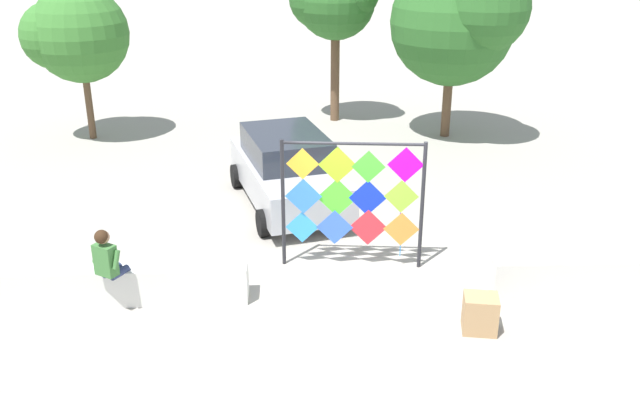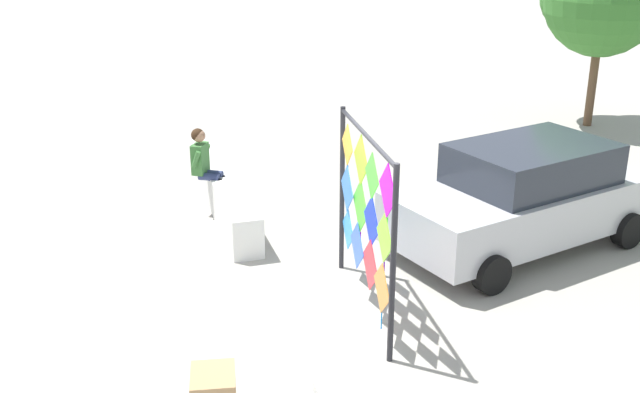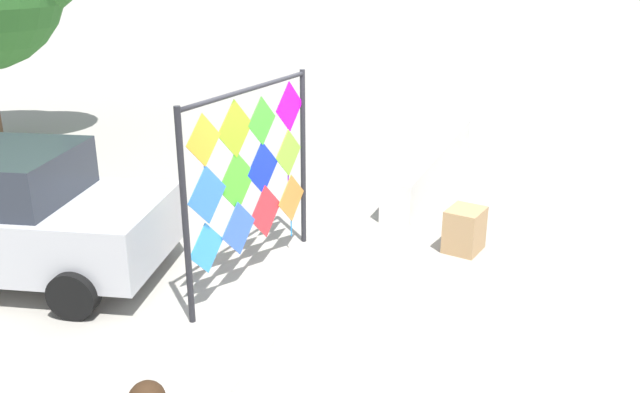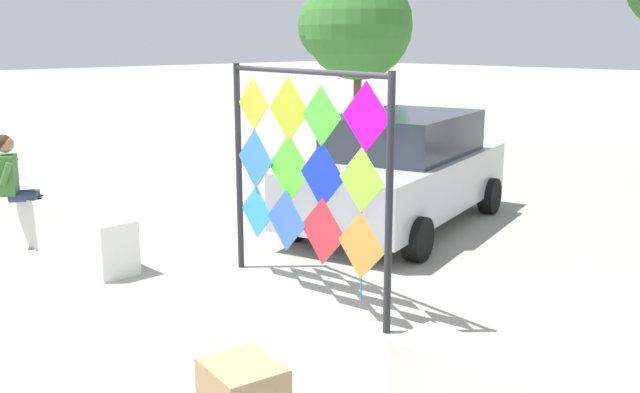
{
  "view_description": "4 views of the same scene",
  "coord_description": "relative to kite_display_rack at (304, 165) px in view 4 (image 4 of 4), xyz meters",
  "views": [
    {
      "loc": [
        -1.31,
        -10.62,
        5.97
      ],
      "look_at": [
        -0.82,
        0.36,
        1.52
      ],
      "focal_mm": 38.2,
      "sensor_mm": 36.0,
      "label": 1
    },
    {
      "loc": [
        8.08,
        -2.47,
        4.95
      ],
      "look_at": [
        -0.34,
        0.11,
        1.61
      ],
      "focal_mm": 42.61,
      "sensor_mm": 36.0,
      "label": 2
    },
    {
      "loc": [
        -6.96,
        -3.06,
        3.86
      ],
      "look_at": [
        0.14,
        -0.08,
        1.06
      ],
      "focal_mm": 37.71,
      "sensor_mm": 36.0,
      "label": 3
    },
    {
      "loc": [
        5.03,
        -4.27,
        2.7
      ],
      "look_at": [
        -0.0,
        0.67,
        1.13
      ],
      "focal_mm": 39.8,
      "sensor_mm": 36.0,
      "label": 4
    }
  ],
  "objects": [
    {
      "name": "ground",
      "position": [
        0.22,
        -0.66,
        -1.43
      ],
      "size": [
        120.0,
        120.0,
        0.0
      ],
      "primitive_type": "plane",
      "color": "#9E998E"
    },
    {
      "name": "tree_palm_like",
      "position": [
        -7.18,
        8.41,
        1.59
      ],
      "size": [
        2.95,
        2.76,
        4.39
      ],
      "color": "brown",
      "rests_on": "ground"
    },
    {
      "name": "parked_car",
      "position": [
        -1.18,
        3.04,
        -0.59
      ],
      "size": [
        2.85,
        4.55,
        1.64
      ],
      "color": "#B7B7BC",
      "rests_on": "ground"
    },
    {
      "name": "plaza_ledge_left",
      "position": [
        -4.11,
        -1.13,
        -1.1
      ],
      "size": [
        4.5,
        0.48,
        0.65
      ],
      "primitive_type": "cube",
      "color": "silver",
      "rests_on": "ground"
    },
    {
      "name": "kite_display_rack",
      "position": [
        0.0,
        0.0,
        0.0
      ],
      "size": [
        2.57,
        0.31,
        2.43
      ],
      "color": "#232328",
      "rests_on": "ground"
    },
    {
      "name": "seated_vendor",
      "position": [
        -4.02,
        -1.4,
        -0.55
      ],
      "size": [
        0.65,
        0.72,
        1.5
      ],
      "color": "navy",
      "rests_on": "ground"
    }
  ]
}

